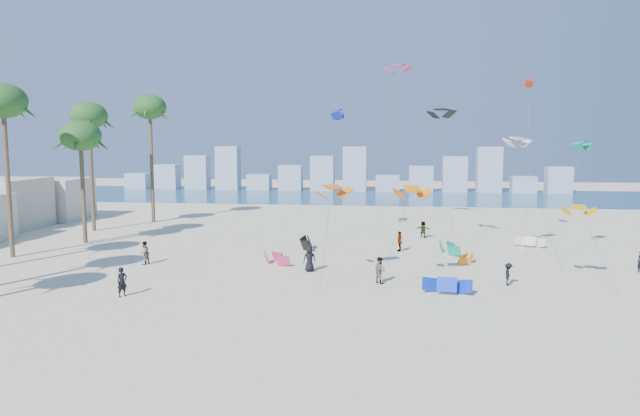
# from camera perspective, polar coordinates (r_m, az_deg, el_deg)

# --- Properties ---
(ground) EXTENTS (220.00, 220.00, 0.00)m
(ground) POSITION_cam_1_polar(r_m,az_deg,el_deg) (30.76, -9.50, -11.82)
(ground) COLOR beige
(ground) RESTS_ON ground
(ocean) EXTENTS (220.00, 220.00, 0.00)m
(ocean) POSITION_cam_1_polar(r_m,az_deg,el_deg) (100.73, 2.28, 1.22)
(ocean) COLOR navy
(ocean) RESTS_ON ground
(kitesurfer_near) EXTENTS (0.75, 0.81, 1.86)m
(kitesurfer_near) POSITION_cam_1_polar(r_m,az_deg,el_deg) (38.34, -18.91, -6.91)
(kitesurfer_near) COLOR black
(kitesurfer_near) RESTS_ON ground
(kitesurfer_mid) EXTENTS (1.10, 1.11, 1.81)m
(kitesurfer_mid) POSITION_cam_1_polar(r_m,az_deg,el_deg) (39.85, 5.89, -6.09)
(kitesurfer_mid) COLOR gray
(kitesurfer_mid) RESTS_ON ground
(kitesurfers_far) EXTENTS (38.28, 19.58, 1.90)m
(kitesurfers_far) POSITION_cam_1_polar(r_m,az_deg,el_deg) (47.59, 4.83, -4.01)
(kitesurfers_far) COLOR black
(kitesurfers_far) RESTS_ON ground
(grounded_kites) EXTENTS (24.29, 19.13, 1.01)m
(grounded_kites) POSITION_cam_1_polar(r_m,az_deg,el_deg) (47.34, 8.33, -4.61)
(grounded_kites) COLOR #D02E67
(grounded_kites) RESTS_ON ground
(flying_kites) EXTENTS (22.90, 28.79, 18.12)m
(flying_kites) POSITION_cam_1_polar(r_m,az_deg,el_deg) (51.04, 11.06, 8.07)
(flying_kites) COLOR orange
(flying_kites) RESTS_ON ground
(palm_row) EXTENTS (7.63, 44.80, 14.90)m
(palm_row) POSITION_cam_1_polar(r_m,az_deg,el_deg) (53.29, -27.31, 8.25)
(palm_row) COLOR brown
(palm_row) RESTS_ON ground
(distant_skyline) EXTENTS (85.00, 3.00, 8.40)m
(distant_skyline) POSITION_cam_1_polar(r_m,az_deg,el_deg) (110.53, 2.11, 3.32)
(distant_skyline) COLOR #9EADBF
(distant_skyline) RESTS_ON ground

